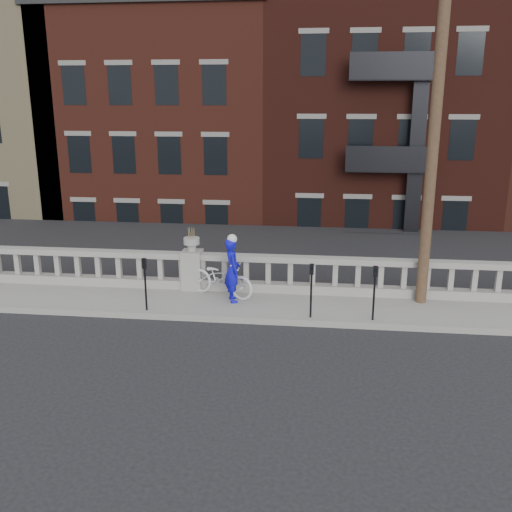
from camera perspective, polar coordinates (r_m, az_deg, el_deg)
The scene contains 11 objects.
ground at distance 12.70m, azimuth -10.31°, elevation -9.58°, with size 120.00×120.00×0.00m, color black.
sidewalk at distance 15.34m, azimuth -7.09°, elevation -4.63°, with size 32.00×2.20×0.15m, color gray.
balustrade at distance 16.04m, azimuth -6.36°, elevation -1.58°, with size 28.00×0.34×1.03m.
planter_pedestal at distance 15.98m, azimuth -6.38°, elevation -0.93°, with size 0.55×0.55×1.76m.
lower_level at distance 34.24m, azimuth 1.76°, elevation 11.04°, with size 80.00×44.00×20.80m.
utility_pole at distance 14.80m, azimuth 17.63°, elevation 14.46°, with size 1.60×0.28×10.00m.
parking_meter_c at distance 14.48m, azimuth -11.04°, elevation -2.20°, with size 0.10×0.09×1.36m.
parking_meter_d at distance 13.82m, azimuth 5.55°, elevation -2.85°, with size 0.10×0.09×1.36m.
parking_meter_e at distance 13.87m, azimuth 11.76°, elevation -3.03°, with size 0.10×0.09×1.36m.
bicycle at distance 15.37m, azimuth -3.53°, elevation -2.17°, with size 0.69×1.97×1.04m, color silver.
cyclist at distance 14.88m, azimuth -2.37°, elevation -1.41°, with size 0.62×0.41×1.70m, color #0F0DC4.
Camera 1 is at (3.56, -10.96, 5.35)m, focal length 40.00 mm.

